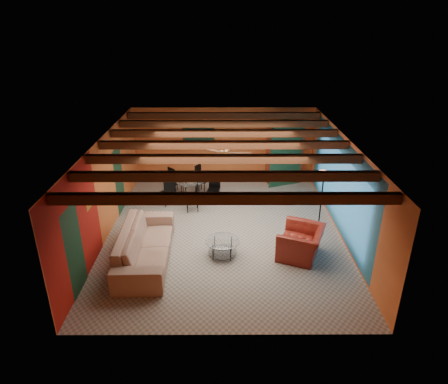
{
  "coord_description": "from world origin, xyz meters",
  "views": [
    {
      "loc": [
        -0.04,
        -9.86,
        5.63
      ],
      "look_at": [
        0.0,
        0.2,
        1.15
      ],
      "focal_mm": 31.75,
      "sensor_mm": 36.0,
      "label": 1
    }
  ],
  "objects_px": {
    "armchair": "(301,242)",
    "dining_table": "(191,186)",
    "sofa": "(145,245)",
    "vase": "(190,170)",
    "armoire": "(285,155)",
    "potted_plant": "(287,119)",
    "coffee_table": "(222,248)",
    "floor_lamp": "(321,204)"
  },
  "relations": [
    {
      "from": "coffee_table",
      "to": "armoire",
      "type": "height_order",
      "value": "armoire"
    },
    {
      "from": "sofa",
      "to": "vase",
      "type": "xyz_separation_m",
      "value": [
        0.86,
        3.54,
        0.63
      ]
    },
    {
      "from": "dining_table",
      "to": "vase",
      "type": "xyz_separation_m",
      "value": [
        -0.0,
        0.0,
        0.58
      ]
    },
    {
      "from": "potted_plant",
      "to": "coffee_table",
      "type": "bearing_deg",
      "value": -114.48
    },
    {
      "from": "coffee_table",
      "to": "floor_lamp",
      "type": "height_order",
      "value": "floor_lamp"
    },
    {
      "from": "armchair",
      "to": "potted_plant",
      "type": "relative_size",
      "value": 2.46
    },
    {
      "from": "sofa",
      "to": "floor_lamp",
      "type": "xyz_separation_m",
      "value": [
        4.61,
        1.3,
        0.5
      ]
    },
    {
      "from": "armchair",
      "to": "vase",
      "type": "relative_size",
      "value": 6.91
    },
    {
      "from": "armchair",
      "to": "vase",
      "type": "height_order",
      "value": "vase"
    },
    {
      "from": "coffee_table",
      "to": "armchair",
      "type": "bearing_deg",
      "value": -0.05
    },
    {
      "from": "floor_lamp",
      "to": "armchair",
      "type": "bearing_deg",
      "value": -122.15
    },
    {
      "from": "armoire",
      "to": "vase",
      "type": "xyz_separation_m",
      "value": [
        -3.3,
        -1.57,
        0.01
      ]
    },
    {
      "from": "dining_table",
      "to": "vase",
      "type": "distance_m",
      "value": 0.58
    },
    {
      "from": "coffee_table",
      "to": "armoire",
      "type": "relative_size",
      "value": 0.41
    },
    {
      "from": "armoire",
      "to": "potted_plant",
      "type": "distance_m",
      "value": 1.3
    },
    {
      "from": "dining_table",
      "to": "potted_plant",
      "type": "distance_m",
      "value": 4.1
    },
    {
      "from": "sofa",
      "to": "armoire",
      "type": "height_order",
      "value": "armoire"
    },
    {
      "from": "sofa",
      "to": "floor_lamp",
      "type": "distance_m",
      "value": 4.82
    },
    {
      "from": "armchair",
      "to": "armoire",
      "type": "height_order",
      "value": "armoire"
    },
    {
      "from": "armchair",
      "to": "potted_plant",
      "type": "distance_m",
      "value": 5.32
    },
    {
      "from": "floor_lamp",
      "to": "vase",
      "type": "xyz_separation_m",
      "value": [
        -3.75,
        2.24,
        0.14
      ]
    },
    {
      "from": "dining_table",
      "to": "floor_lamp",
      "type": "distance_m",
      "value": 4.39
    },
    {
      "from": "coffee_table",
      "to": "vase",
      "type": "bearing_deg",
      "value": 107.4
    },
    {
      "from": "sofa",
      "to": "vase",
      "type": "relative_size",
      "value": 17.34
    },
    {
      "from": "armoire",
      "to": "floor_lamp",
      "type": "xyz_separation_m",
      "value": [
        0.45,
        -3.82,
        -0.13
      ]
    },
    {
      "from": "armchair",
      "to": "potted_plant",
      "type": "xyz_separation_m",
      "value": [
        0.25,
        4.93,
        1.97
      ]
    },
    {
      "from": "sofa",
      "to": "floor_lamp",
      "type": "bearing_deg",
      "value": -75.86
    },
    {
      "from": "sofa",
      "to": "potted_plant",
      "type": "distance_m",
      "value": 6.87
    },
    {
      "from": "armchair",
      "to": "dining_table",
      "type": "bearing_deg",
      "value": -115.56
    },
    {
      "from": "dining_table",
      "to": "floor_lamp",
      "type": "relative_size",
      "value": 1.02
    },
    {
      "from": "sofa",
      "to": "vase",
      "type": "distance_m",
      "value": 3.7
    },
    {
      "from": "armoire",
      "to": "floor_lamp",
      "type": "distance_m",
      "value": 3.84
    },
    {
      "from": "dining_table",
      "to": "armoire",
      "type": "height_order",
      "value": "armoire"
    },
    {
      "from": "sofa",
      "to": "dining_table",
      "type": "height_order",
      "value": "dining_table"
    },
    {
      "from": "vase",
      "to": "potted_plant",
      "type": "bearing_deg",
      "value": 25.52
    },
    {
      "from": "armoire",
      "to": "potted_plant",
      "type": "relative_size",
      "value": 4.36
    },
    {
      "from": "dining_table",
      "to": "potted_plant",
      "type": "relative_size",
      "value": 3.9
    },
    {
      "from": "floor_lamp",
      "to": "vase",
      "type": "height_order",
      "value": "floor_lamp"
    },
    {
      "from": "coffee_table",
      "to": "vase",
      "type": "relative_size",
      "value": 5.07
    },
    {
      "from": "coffee_table",
      "to": "potted_plant",
      "type": "relative_size",
      "value": 1.8
    },
    {
      "from": "sofa",
      "to": "armchair",
      "type": "xyz_separation_m",
      "value": [
        3.91,
        0.18,
        -0.05
      ]
    },
    {
      "from": "armchair",
      "to": "sofa",
      "type": "bearing_deg",
      "value": -65.1
    }
  ]
}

